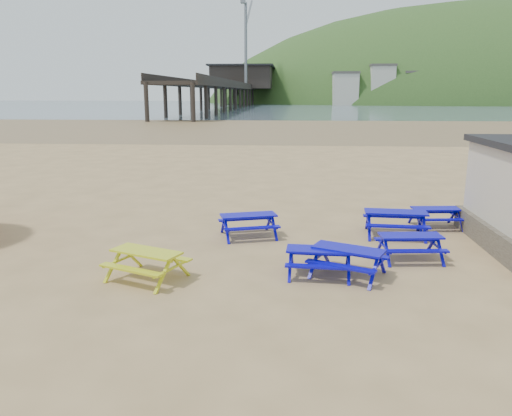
{
  "coord_description": "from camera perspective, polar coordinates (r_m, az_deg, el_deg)",
  "views": [
    {
      "loc": [
        1.13,
        -13.5,
        4.48
      ],
      "look_at": [
        0.06,
        1.5,
        1.0
      ],
      "focal_mm": 35.0,
      "sensor_mm": 36.0,
      "label": 1
    }
  ],
  "objects": [
    {
      "name": "ground",
      "position": [
        14.27,
        -0.67,
        -5.27
      ],
      "size": [
        400.0,
        400.0,
        0.0
      ],
      "primitive_type": "plane",
      "color": "tan",
      "rests_on": "ground"
    },
    {
      "name": "wet_sand",
      "position": [
        68.65,
        3.16,
        9.28
      ],
      "size": [
        400.0,
        400.0,
        0.0
      ],
      "primitive_type": "plane",
      "color": "olive",
      "rests_on": "ground"
    },
    {
      "name": "sea",
      "position": [
        183.56,
        3.79,
        11.62
      ],
      "size": [
        400.0,
        400.0,
        0.0
      ],
      "primitive_type": "plane",
      "color": "#4A5C69",
      "rests_on": "ground"
    },
    {
      "name": "picnic_table_blue_a",
      "position": [
        15.85,
        -0.86,
        -2.01
      ],
      "size": [
        2.08,
        1.85,
        0.73
      ],
      "rotation": [
        0.0,
        0.0,
        0.29
      ],
      "color": "#0100A9",
      "rests_on": "ground"
    },
    {
      "name": "picnic_table_blue_b",
      "position": [
        16.53,
        15.62,
        -1.73
      ],
      "size": [
        2.04,
        1.7,
        0.81
      ],
      "rotation": [
        0.0,
        0.0,
        -0.07
      ],
      "color": "#0100A9",
      "rests_on": "ground"
    },
    {
      "name": "picnic_table_blue_c",
      "position": [
        18.0,
        19.89,
        -1.05
      ],
      "size": [
        1.75,
        1.47,
        0.68
      ],
      "rotation": [
        0.0,
        0.0,
        0.1
      ],
      "color": "#0100A9",
      "rests_on": "ground"
    },
    {
      "name": "picnic_table_blue_d",
      "position": [
        12.71,
        10.46,
        -6.08
      ],
      "size": [
        2.17,
        2.0,
        0.73
      ],
      "rotation": [
        0.0,
        0.0,
        -0.44
      ],
      "color": "#0100A9",
      "rests_on": "ground"
    },
    {
      "name": "picnic_table_blue_e",
      "position": [
        12.67,
        7.25,
        -6.12
      ],
      "size": [
        1.72,
        1.42,
        0.69
      ],
      "rotation": [
        0.0,
        0.0,
        -0.06
      ],
      "color": "#0100A9",
      "rests_on": "ground"
    },
    {
      "name": "picnic_table_blue_f",
      "position": [
        14.36,
        17.19,
        -4.29
      ],
      "size": [
        1.78,
        1.49,
        0.7
      ],
      "rotation": [
        0.0,
        0.0,
        0.09
      ],
      "color": "#0100A9",
      "rests_on": "ground"
    },
    {
      "name": "picnic_table_yellow",
      "position": [
        12.57,
        -12.37,
        -6.38
      ],
      "size": [
        2.16,
        1.98,
        0.73
      ],
      "rotation": [
        0.0,
        0.0,
        -0.4
      ],
      "color": "#C7D419",
      "rests_on": "ground"
    },
    {
      "name": "pier",
      "position": [
        192.68,
        -1.67,
        13.33
      ],
      "size": [
        24.0,
        220.0,
        39.29
      ],
      "color": "black",
      "rests_on": "ground"
    },
    {
      "name": "headland_town",
      "position": [
        259.31,
        24.4,
        8.72
      ],
      "size": [
        264.0,
        144.0,
        108.0
      ],
      "color": "#2D4C1E",
      "rests_on": "ground"
    }
  ]
}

